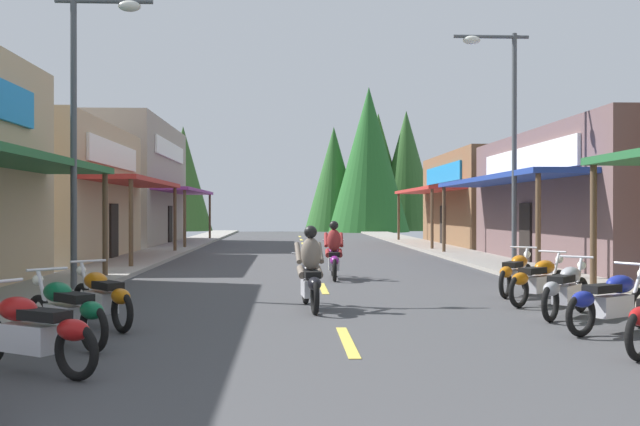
% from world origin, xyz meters
% --- Properties ---
extents(ground, '(10.26, 76.78, 0.10)m').
position_xyz_m(ground, '(0.00, 23.39, -0.05)').
color(ground, '#424244').
extents(sidewalk_left, '(2.16, 76.78, 0.12)m').
position_xyz_m(sidewalk_left, '(-6.21, 23.39, 0.06)').
color(sidewalk_left, '#9E9991').
rests_on(sidewalk_left, ground).
extents(sidewalk_right, '(2.16, 76.78, 0.12)m').
position_xyz_m(sidewalk_right, '(6.21, 23.39, 0.06)').
color(sidewalk_right, gray).
rests_on(sidewalk_right, ground).
extents(centerline_dashes, '(0.16, 50.01, 0.01)m').
position_xyz_m(centerline_dashes, '(0.00, 26.77, 0.01)').
color(centerline_dashes, '#E0C64C').
rests_on(centerline_dashes, ground).
extents(storefront_left_far, '(9.07, 12.63, 6.55)m').
position_xyz_m(storefront_left_far, '(-10.90, 38.49, 3.27)').
color(storefront_left_far, gray).
rests_on(storefront_left_far, ground).
extents(storefront_right_far, '(10.36, 11.51, 4.81)m').
position_xyz_m(storefront_right_far, '(11.53, 36.20, 2.41)').
color(storefront_right_far, brown).
rests_on(storefront_right_far, ground).
extents(streetlamp_left, '(2.13, 0.30, 6.54)m').
position_xyz_m(streetlamp_left, '(-5.22, 14.75, 4.23)').
color(streetlamp_left, '#474C51').
rests_on(streetlamp_left, ground).
extents(streetlamp_right, '(2.13, 0.30, 6.83)m').
position_xyz_m(streetlamp_right, '(5.23, 18.76, 4.39)').
color(streetlamp_right, '#474C51').
rests_on(streetlamp_right, ground).
extents(motorcycle_parked_right_2, '(1.89, 1.19, 1.04)m').
position_xyz_m(motorcycle_parked_right_2, '(4.06, 9.40, 0.49)').
color(motorcycle_parked_right_2, black).
rests_on(motorcycle_parked_right_2, ground).
extents(motorcycle_parked_right_3, '(1.48, 1.68, 1.04)m').
position_xyz_m(motorcycle_parked_right_3, '(3.97, 10.97, 0.49)').
color(motorcycle_parked_right_3, black).
rests_on(motorcycle_parked_right_3, ground).
extents(motorcycle_parked_right_4, '(1.69, 1.47, 1.04)m').
position_xyz_m(motorcycle_parked_right_4, '(4.09, 12.66, 0.49)').
color(motorcycle_parked_right_4, black).
rests_on(motorcycle_parked_right_4, ground).
extents(motorcycle_parked_right_5, '(1.32, 1.80, 1.04)m').
position_xyz_m(motorcycle_parked_right_5, '(4.15, 14.25, 0.49)').
color(motorcycle_parked_right_5, black).
rests_on(motorcycle_parked_right_5, ground).
extents(motorcycle_parked_left_1, '(1.87, 1.21, 1.04)m').
position_xyz_m(motorcycle_parked_left_1, '(-3.74, 6.97, 0.49)').
color(motorcycle_parked_left_1, black).
rests_on(motorcycle_parked_left_1, ground).
extents(motorcycle_parked_left_2, '(1.58, 1.59, 1.04)m').
position_xyz_m(motorcycle_parked_left_2, '(-3.86, 8.64, 0.49)').
color(motorcycle_parked_left_2, black).
rests_on(motorcycle_parked_left_2, ground).
extents(motorcycle_parked_left_3, '(1.40, 1.75, 1.04)m').
position_xyz_m(motorcycle_parked_left_3, '(-3.78, 10.23, 0.49)').
color(motorcycle_parked_left_3, black).
rests_on(motorcycle_parked_left_3, ground).
extents(rider_cruising_lead, '(0.61, 2.14, 1.57)m').
position_xyz_m(rider_cruising_lead, '(-0.42, 12.13, 0.66)').
color(rider_cruising_lead, black).
rests_on(rider_cruising_lead, ground).
extents(rider_cruising_trailing, '(0.60, 2.14, 1.57)m').
position_xyz_m(rider_cruising_trailing, '(0.40, 18.09, 0.66)').
color(rider_cruising_trailing, black).
rests_on(rider_cruising_trailing, ground).
extents(treeline_backdrop, '(26.27, 11.68, 12.52)m').
position_xyz_m(treeline_backdrop, '(4.71, 63.88, 5.53)').
color(treeline_backdrop, '#265823').
rests_on(treeline_backdrop, ground).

